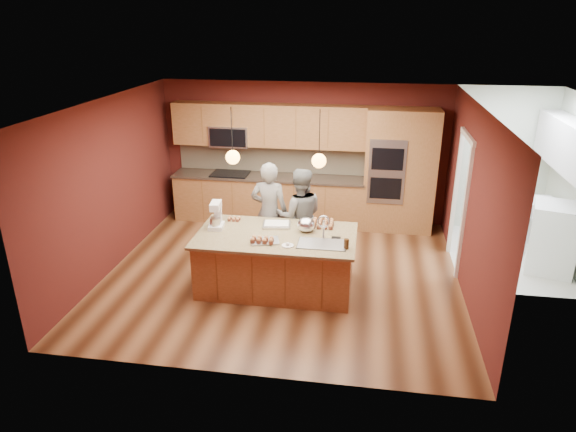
% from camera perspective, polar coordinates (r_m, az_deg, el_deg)
% --- Properties ---
extents(floor, '(5.50, 5.50, 0.00)m').
position_cam_1_polar(floor, '(8.25, -0.64, -6.42)').
color(floor, '#432212').
rests_on(floor, ground).
extents(ceiling, '(5.50, 5.50, 0.00)m').
position_cam_1_polar(ceiling, '(7.38, -0.73, 12.43)').
color(ceiling, white).
rests_on(ceiling, ground).
extents(wall_back, '(5.50, 0.00, 5.50)m').
position_cam_1_polar(wall_back, '(10.08, 1.71, 7.07)').
color(wall_back, '#4D1915').
rests_on(wall_back, ground).
extents(wall_front, '(5.50, 0.00, 5.50)m').
position_cam_1_polar(wall_front, '(5.46, -5.09, -6.05)').
color(wall_front, '#4D1915').
rests_on(wall_front, ground).
extents(wall_left, '(0.00, 5.00, 5.00)m').
position_cam_1_polar(wall_left, '(8.59, -19.11, 3.27)').
color(wall_left, '#4D1915').
rests_on(wall_left, ground).
extents(wall_right, '(0.00, 5.00, 5.00)m').
position_cam_1_polar(wall_right, '(7.76, 19.77, 1.29)').
color(wall_right, '#4D1915').
rests_on(wall_right, ground).
extents(cabinet_run, '(3.74, 0.64, 2.30)m').
position_cam_1_polar(cabinet_run, '(10.04, -2.36, 4.84)').
color(cabinet_run, brown).
rests_on(cabinet_run, floor).
extents(oven_column, '(1.30, 0.62, 2.30)m').
position_cam_1_polar(oven_column, '(9.78, 12.29, 4.91)').
color(oven_column, brown).
rests_on(oven_column, floor).
extents(doorway_trim, '(0.08, 1.11, 2.20)m').
position_cam_1_polar(doorway_trim, '(8.60, 18.52, 1.25)').
color(doorway_trim, white).
rests_on(doorway_trim, wall_right).
extents(laundry_room, '(2.60, 2.70, 2.70)m').
position_cam_1_polar(laundry_room, '(9.15, 28.91, 6.76)').
color(laundry_room, silver).
rests_on(laundry_room, ground).
extents(pendant_left, '(0.20, 0.20, 0.80)m').
position_cam_1_polar(pendant_left, '(7.26, -6.16, 6.54)').
color(pendant_left, black).
rests_on(pendant_left, ceiling).
extents(pendant_right, '(0.20, 0.20, 0.80)m').
position_cam_1_polar(pendant_right, '(7.05, 3.45, 6.17)').
color(pendant_right, black).
rests_on(pendant_right, ceiling).
extents(island, '(2.34, 1.31, 1.24)m').
position_cam_1_polar(island, '(7.69, -1.20, -4.95)').
color(island, brown).
rests_on(island, floor).
extents(person_left, '(0.64, 0.44, 1.69)m').
position_cam_1_polar(person_left, '(8.39, -2.08, 0.41)').
color(person_left, black).
rests_on(person_left, floor).
extents(person_right, '(0.89, 0.75, 1.61)m').
position_cam_1_polar(person_right, '(8.33, 1.30, -0.05)').
color(person_right, slate).
rests_on(person_right, floor).
extents(stand_mixer, '(0.24, 0.32, 0.41)m').
position_cam_1_polar(stand_mixer, '(7.76, -7.99, -0.09)').
color(stand_mixer, white).
rests_on(stand_mixer, island).
extents(sheet_cake, '(0.45, 0.36, 0.05)m').
position_cam_1_polar(sheet_cake, '(7.81, -1.28, -0.95)').
color(sheet_cake, silver).
rests_on(sheet_cake, island).
extents(cooling_rack, '(0.46, 0.38, 0.02)m').
position_cam_1_polar(cooling_rack, '(7.29, -2.60, -2.77)').
color(cooling_rack, '#A5A9AC').
rests_on(cooling_rack, island).
extents(mixing_bowl, '(0.27, 0.27, 0.23)m').
position_cam_1_polar(mixing_bowl, '(7.59, 2.04, -0.97)').
color(mixing_bowl, silver).
rests_on(mixing_bowl, island).
extents(plate, '(0.17, 0.17, 0.01)m').
position_cam_1_polar(plate, '(7.14, -0.03, -3.30)').
color(plate, silver).
rests_on(plate, island).
extents(tumbler, '(0.07, 0.07, 0.14)m').
position_cam_1_polar(tumbler, '(7.09, 6.50, -3.10)').
color(tumbler, '#38200E').
rests_on(tumbler, island).
extents(phone, '(0.13, 0.08, 0.01)m').
position_cam_1_polar(phone, '(7.43, 5.37, -2.41)').
color(phone, black).
rests_on(phone, island).
extents(cupcakes_left, '(0.21, 0.14, 0.06)m').
position_cam_1_polar(cupcakes_left, '(8.05, -6.04, -0.30)').
color(cupcakes_left, '#B67644').
rests_on(cupcakes_left, island).
extents(cupcakes_rack, '(0.34, 0.17, 0.08)m').
position_cam_1_polar(cupcakes_rack, '(7.21, -2.89, -2.65)').
color(cupcakes_rack, '#B67644').
rests_on(cupcakes_rack, island).
extents(cupcakes_right, '(0.35, 0.35, 0.08)m').
position_cam_1_polar(cupcakes_right, '(7.82, 3.87, -0.82)').
color(cupcakes_right, '#B67644').
rests_on(cupcakes_right, island).
extents(washer, '(0.86, 0.88, 1.12)m').
position_cam_1_polar(washer, '(9.17, 27.37, -2.18)').
color(washer, white).
rests_on(washer, floor).
extents(dryer, '(0.57, 0.59, 0.91)m').
position_cam_1_polar(dryer, '(9.91, 25.70, -0.85)').
color(dryer, white).
rests_on(dryer, floor).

